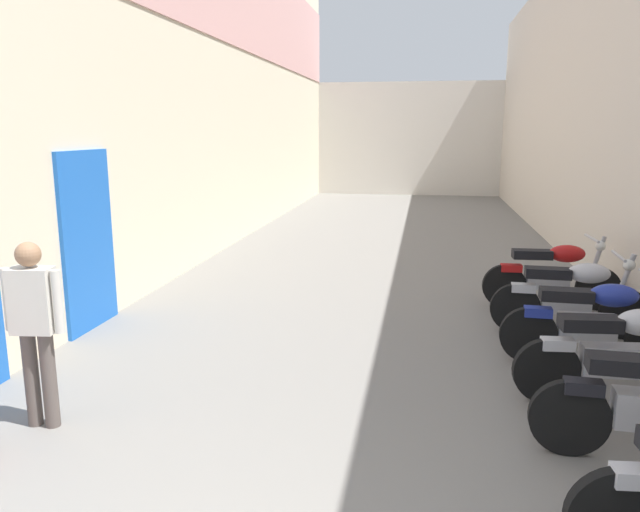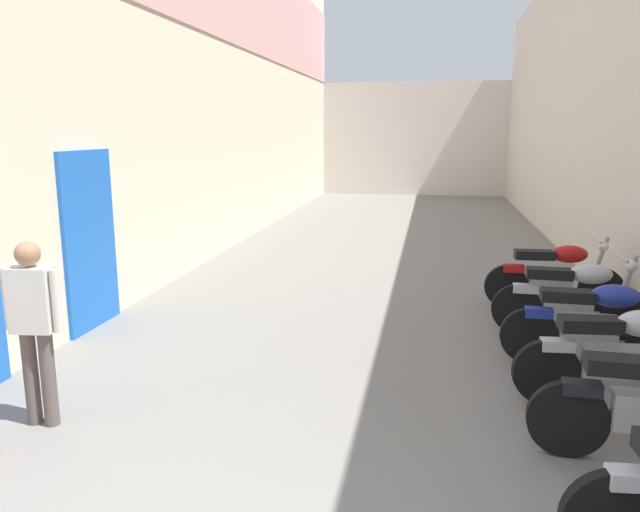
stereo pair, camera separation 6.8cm
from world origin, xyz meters
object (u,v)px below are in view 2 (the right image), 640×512
Objects in this scene: motorcycle_fifth at (595,321)px; pedestrian_mid_alley at (34,320)px; motorcycle_sixth at (573,296)px; motorcycle_seventh at (555,274)px; motorcycle_fourth at (621,353)px.

motorcycle_fifth is 1.18× the size of pedestrian_mid_alley.
motorcycle_seventh is (0.00, 1.15, 0.00)m from motorcycle_sixth.
motorcycle_fourth is at bearing -90.00° from motorcycle_seventh.
pedestrian_mid_alley is at bearing -156.05° from motorcycle_fifth.
motorcycle_sixth is (-0.00, 1.00, 0.00)m from motorcycle_fifth.
motorcycle_fifth and motorcycle_sixth have the same top height.
motorcycle_sixth is 1.15m from motorcycle_seventh.
pedestrian_mid_alley is at bearing -165.73° from motorcycle_fourth.
motorcycle_fifth is 1.00m from motorcycle_sixth.
motorcycle_sixth and motorcycle_seventh have the same top height.
motorcycle_fifth and motorcycle_seventh have the same top height.
motorcycle_fifth is 5.34m from pedestrian_mid_alley.
pedestrian_mid_alley reaches higher than motorcycle_sixth.
pedestrian_mid_alley is (-4.86, -3.16, 0.42)m from motorcycle_sixth.
motorcycle_fifth is at bearing -90.00° from motorcycle_seventh.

